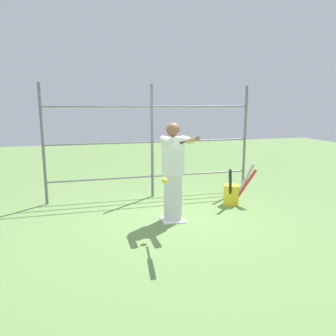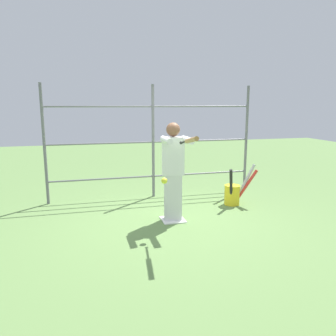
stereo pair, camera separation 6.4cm
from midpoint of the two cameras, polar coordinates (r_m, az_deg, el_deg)
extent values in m
plane|color=#608447|center=(5.89, 1.16, -9.06)|extent=(24.00, 24.00, 0.00)
cube|color=white|center=(5.88, 1.16, -8.97)|extent=(0.40, 0.40, 0.02)
cylinder|color=slate|center=(7.91, 13.68, 4.89)|extent=(0.06, 0.06, 2.44)
cylinder|color=slate|center=(7.13, -2.34, 4.55)|extent=(0.06, 0.06, 2.44)
cylinder|color=slate|center=(7.00, -20.49, 3.74)|extent=(0.06, 0.06, 2.44)
cylinder|color=slate|center=(7.25, -2.30, -1.43)|extent=(4.46, 0.04, 0.04)
cylinder|color=slate|center=(7.13, -2.34, 4.55)|extent=(4.46, 0.04, 0.04)
cylinder|color=slate|center=(7.08, -2.39, 10.67)|extent=(4.46, 0.04, 0.04)
cube|color=silver|center=(5.76, 1.18, -5.17)|extent=(0.34, 0.26, 0.83)
cube|color=white|center=(5.60, 1.21, 2.14)|extent=(0.42, 0.30, 0.65)
sphere|color=brown|center=(5.55, 1.23, 6.73)|extent=(0.24, 0.24, 0.24)
cylinder|color=white|center=(5.35, 3.74, 4.90)|extent=(0.10, 0.46, 0.10)
cylinder|color=white|center=(5.33, 0.06, 4.90)|extent=(0.10, 0.46, 0.10)
sphere|color=black|center=(5.12, 2.64, 4.41)|extent=(0.05, 0.05, 0.05)
cylinder|color=black|center=(4.96, 3.13, 4.54)|extent=(0.05, 0.34, 0.09)
cylinder|color=#B27F42|center=(4.56, 4.50, 4.88)|extent=(0.09, 0.51, 0.15)
sphere|color=yellow|center=(5.04, -0.29, -2.23)|extent=(0.10, 0.10, 0.10)
cylinder|color=yellow|center=(6.84, 11.34, -4.63)|extent=(0.31, 0.31, 0.40)
torus|color=yellow|center=(6.79, 11.41, -2.99)|extent=(0.32, 0.32, 0.01)
cylinder|color=#B2B2B7|center=(6.84, 13.43, -2.68)|extent=(0.42, 0.16, 0.82)
cylinder|color=black|center=(6.63, 11.20, -3.27)|extent=(0.20, 0.26, 0.76)
cylinder|color=red|center=(6.84, 13.64, -3.17)|extent=(0.46, 0.21, 0.72)
camera|label=1|loc=(0.03, -89.66, 0.07)|focal=35.00mm
camera|label=2|loc=(0.03, 90.34, -0.07)|focal=35.00mm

